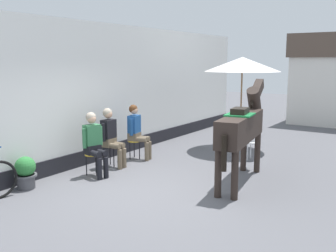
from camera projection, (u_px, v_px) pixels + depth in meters
ground_plane at (219, 158)px, 10.05m from camera, size 40.00×40.00×0.00m
pub_facade_wall at (105, 98)px, 9.94m from camera, size 0.34×14.00×3.40m
seated_visitor_near at (94, 141)px, 8.36m from camera, size 0.61×0.48×1.39m
seated_visitor_middle at (111, 134)px, 9.10m from camera, size 0.61×0.49×1.39m
seated_visitor_far at (137, 129)px, 9.82m from camera, size 0.61×0.48×1.39m
saddled_horse_center at (242, 127)px, 7.88m from camera, size 0.78×2.98×2.06m
flower_planter_near at (26, 172)px, 7.60m from camera, size 0.43×0.43×0.64m
cafe_parasol at (242, 65)px, 10.75m from camera, size 2.10×2.10×2.58m
spare_stool_white at (252, 144)px, 9.79m from camera, size 0.32×0.32×0.46m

